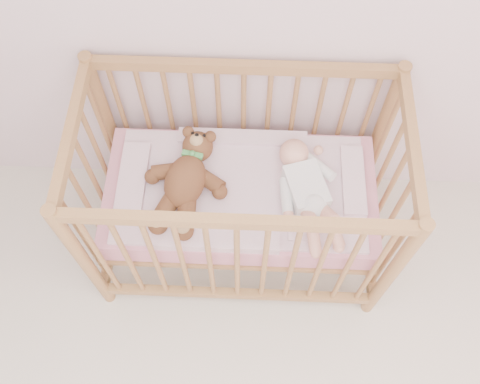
# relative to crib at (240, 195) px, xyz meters

# --- Properties ---
(crib) EXTENTS (1.36, 0.76, 1.00)m
(crib) POSITION_rel_crib_xyz_m (0.00, 0.00, 0.00)
(crib) COLOR #A48045
(crib) RESTS_ON floor
(mattress) EXTENTS (1.22, 0.62, 0.13)m
(mattress) POSITION_rel_crib_xyz_m (0.00, 0.00, -0.01)
(mattress) COLOR pink
(mattress) RESTS_ON crib
(blanket) EXTENTS (1.10, 0.58, 0.06)m
(blanket) POSITION_rel_crib_xyz_m (-0.00, 0.00, 0.06)
(blanket) COLOR #EBA1BC
(blanket) RESTS_ON mattress
(baby) EXTENTS (0.45, 0.65, 0.14)m
(baby) POSITION_rel_crib_xyz_m (0.28, -0.02, 0.14)
(baby) COLOR silver
(baby) RESTS_ON blanket
(teddy_bear) EXTENTS (0.49, 0.62, 0.15)m
(teddy_bear) POSITION_rel_crib_xyz_m (-0.24, -0.02, 0.15)
(teddy_bear) COLOR brown
(teddy_bear) RESTS_ON blanket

